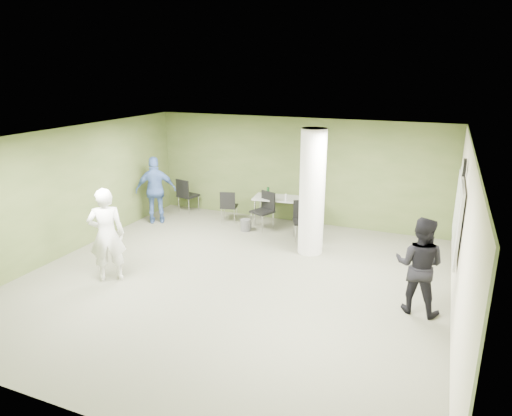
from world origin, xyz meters
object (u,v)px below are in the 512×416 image
at_px(man_black, 419,265).
at_px(folding_table, 283,200).
at_px(man_blue, 156,190).
at_px(chair_back_left, 186,193).
at_px(woman_white, 107,235).

bearing_deg(man_black, folding_table, -34.83).
xyz_separation_m(folding_table, man_blue, (-3.21, -1.11, 0.20)).
relative_size(chair_back_left, man_black, 0.58).
distance_m(chair_back_left, man_blue, 1.17).
relative_size(woman_white, man_black, 1.10).
bearing_deg(folding_table, man_black, -50.30).
xyz_separation_m(chair_back_left, man_blue, (-0.25, -1.10, 0.32)).
distance_m(woman_white, man_black, 5.74).
relative_size(folding_table, chair_back_left, 1.67).
relative_size(folding_table, man_blue, 0.92).
bearing_deg(woman_white, folding_table, -151.75).
height_order(folding_table, man_black, man_black).
bearing_deg(man_blue, folding_table, 166.61).
bearing_deg(woman_white, chair_back_left, -115.30).
xyz_separation_m(chair_back_left, man_black, (6.55, -3.39, 0.27)).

